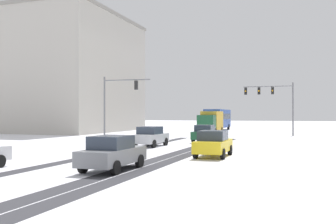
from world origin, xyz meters
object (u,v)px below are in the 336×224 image
Objects in this scene: car_dark_green_lead at (205,133)px; office_building_far_left_block at (61,75)px; box_truck_delivery at (211,122)px; traffic_signal_far_right at (272,97)px; car_silver_second at (150,136)px; traffic_signal_near_left at (117,97)px; car_yellow_cab_third at (213,143)px; car_grey_fourth at (112,153)px; bus_oncoming at (218,118)px.

office_building_far_left_block reaches higher than car_dark_green_lead.
office_building_far_left_block reaches higher than box_truck_delivery.
car_silver_second is at bearing -112.06° from traffic_signal_far_right.
car_silver_second is 0.19× the size of office_building_far_left_block.
traffic_signal_far_right is 1.00× the size of traffic_signal_near_left.
box_truck_delivery is (0.01, 21.98, 0.82)m from car_silver_second.
box_truck_delivery is at bearing 89.97° from car_silver_second.
car_dark_green_lead is 12.43m from car_yellow_cab_third.
traffic_signal_far_right reaches higher than car_yellow_cab_third.
office_building_far_left_block is at bearing 127.75° from car_grey_fourth.
office_building_far_left_block reaches higher than traffic_signal_far_right.
car_dark_green_lead is at bearing -0.77° from traffic_signal_near_left.
bus_oncoming is (-4.44, 45.33, 1.18)m from car_grey_fourth.
traffic_signal_near_left is at bearing -111.82° from box_truck_delivery.
car_dark_green_lead is (-5.16, -14.07, -3.98)m from traffic_signal_far_right.
office_building_far_left_block reaches higher than traffic_signal_near_left.
car_dark_green_lead is 0.99× the size of car_silver_second.
box_truck_delivery is (-3.25, 34.92, 0.82)m from car_grey_fourth.
car_silver_second is 0.38× the size of bus_oncoming.
car_silver_second is (6.26, -6.31, -3.55)m from traffic_signal_near_left.
office_building_far_left_block reaches higher than car_silver_second.
bus_oncoming is at bearing 101.36° from car_yellow_cab_third.
bus_oncoming is (-7.67, 38.16, 1.18)m from car_yellow_cab_third.
car_silver_second and car_yellow_cab_third have the same top height.
traffic_signal_far_right is 0.59× the size of bus_oncoming.
traffic_signal_far_right and traffic_signal_near_left have the same top height.
traffic_signal_near_left is at bearing -136.07° from traffic_signal_far_right.
bus_oncoming is at bearing 99.19° from car_dark_green_lead.
car_yellow_cab_third is 0.37× the size of bus_oncoming.
car_yellow_cab_third is at bearing -76.87° from box_truck_delivery.
car_grey_fourth is (0.21, -19.13, 0.00)m from car_dark_green_lead.
box_truck_delivery reaches higher than car_yellow_cab_third.
bus_oncoming reaches higher than car_silver_second.
car_yellow_cab_third is at bearing -42.65° from office_building_far_left_block.
car_yellow_cab_third is at bearing -78.64° from bus_oncoming.
traffic_signal_near_left is 17.10m from box_truck_delivery.
car_grey_fourth is at bearing -89.38° from car_dark_green_lead.
car_dark_green_lead is 6.90m from car_silver_second.
office_building_far_left_block is (-30.61, 28.20, 8.03)m from car_yellow_cab_third.
car_dark_green_lead is 1.00× the size of car_grey_fourth.
car_silver_second is (-3.05, -6.19, 0.00)m from car_dark_green_lead.
office_building_far_left_block is (-24.13, 22.44, 8.03)m from car_silver_second.
car_dark_green_lead is (9.32, -0.13, -3.55)m from traffic_signal_near_left.
office_building_far_left_block is (-32.34, 2.18, 4.05)m from traffic_signal_far_right.
car_grey_fourth is at bearing -75.86° from car_silver_second.
car_yellow_cab_third is at bearing -41.64° from car_silver_second.
traffic_signal_near_left is 9.58m from car_silver_second.
office_building_far_left_block is (-27.19, 16.25, 8.03)m from car_dark_green_lead.
box_truck_delivery is at bearing -83.45° from bus_oncoming.
car_yellow_cab_third is 38.94m from bus_oncoming.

